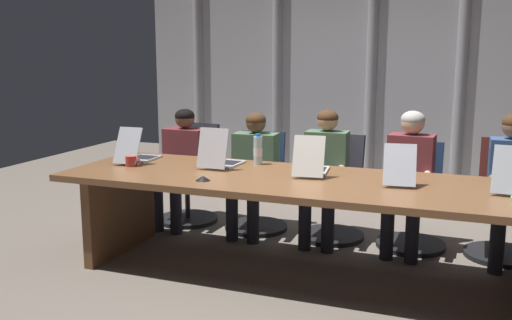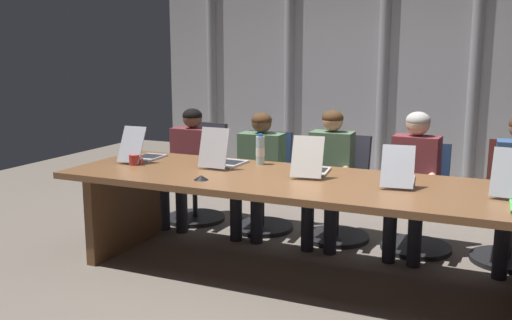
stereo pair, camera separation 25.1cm
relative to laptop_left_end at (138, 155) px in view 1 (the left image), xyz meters
The scene contains 21 objects.
ground_plane 1.70m from the laptop_left_end, ahead, with size 10.50×10.50×0.00m, color #6B6056.
conference_table 1.51m from the laptop_left_end, ahead, with size 3.64×1.12×0.76m.
curtain_backdrop 2.87m from the laptop_left_end, 57.56° to the left, with size 5.25×0.17×3.19m.
laptop_left_end is the anchor object (origin of this frame).
laptop_left_mid 0.76m from the laptop_left_end, ahead, with size 0.26×0.44×0.33m.
laptop_center 1.52m from the laptop_left_end, ahead, with size 0.29×0.49×0.31m.
laptop_right_mid 2.19m from the laptop_left_end, ahead, with size 0.28×0.51×0.29m.
laptop_right_end 2.93m from the laptop_left_end, ahead, with size 0.27×0.49×0.32m.
office_chair_left_end 0.99m from the laptop_left_end, 87.44° to the left, with size 0.60×0.61×0.97m.
office_chair_left_mid 1.25m from the laptop_left_end, 48.74° to the left, with size 0.60×0.60×0.92m.
office_chair_center 1.81m from the laptop_left_end, 30.03° to the left, with size 0.60×0.60×0.93m.
office_chair_right_mid 2.43m from the laptop_left_end, 21.43° to the left, with size 0.60×0.60×0.90m.
office_chair_right_end 3.11m from the laptop_left_end, 16.54° to the left, with size 0.60×0.60×0.97m.
person_left_end 0.74m from the laptop_left_end, 87.67° to the left, with size 0.42×0.55×1.14m.
person_left_mid 1.07m from the laptop_left_end, 42.65° to the left, with size 0.43×0.56×1.13m.
person_center 1.63m from the laptop_left_end, 26.15° to the left, with size 0.39×0.56×1.18m.
person_right_mid 2.30m from the laptop_left_end, 18.24° to the left, with size 0.41×0.56×1.20m.
person_right_end 3.07m from the laptop_left_end, 13.53° to the left, with size 0.38×0.56×1.20m.
water_bottle_primary 1.04m from the laptop_left_end, 13.58° to the left, with size 0.07×0.07×0.26m.
coffee_mug_near 0.21m from the laptop_left_end, 72.07° to the right, with size 0.13×0.09×0.09m.
conference_mic_left_side 0.98m from the laptop_left_end, 29.44° to the right, with size 0.11×0.11×0.04m, color black.
Camera 1 is at (1.19, -4.03, 1.69)m, focal length 40.59 mm.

